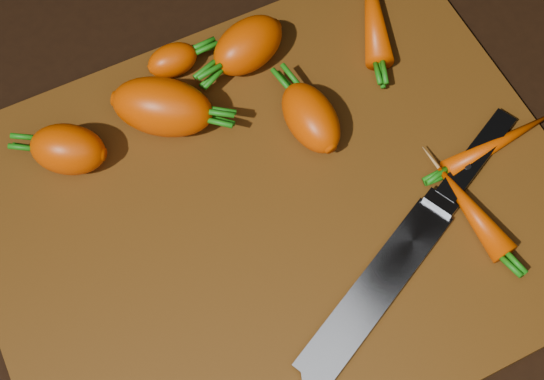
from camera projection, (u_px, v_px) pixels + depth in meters
name	position (u px, v px, depth m)	size (l,w,h in m)	color
ground	(277.00, 216.00, 0.66)	(2.00, 2.00, 0.01)	black
cutting_board	(277.00, 211.00, 0.65)	(0.50, 0.40, 0.01)	#5E350E
carrot_0	(68.00, 149.00, 0.65)	(0.07, 0.04, 0.04)	#E44600
carrot_1	(162.00, 107.00, 0.66)	(0.09, 0.05, 0.05)	#E44600
carrot_2	(311.00, 118.00, 0.66)	(0.07, 0.04, 0.04)	#E44600
carrot_3	(248.00, 45.00, 0.69)	(0.07, 0.05, 0.05)	#E44600
carrot_4	(173.00, 60.00, 0.70)	(0.05, 0.03, 0.03)	#E44600
carrot_5	(373.00, 8.00, 0.72)	(0.13, 0.03, 0.03)	#E44600
carrot_6	(498.00, 143.00, 0.66)	(0.11, 0.02, 0.02)	#E44600
carrot_7	(471.00, 210.00, 0.63)	(0.09, 0.02, 0.02)	#E44600
knife	(388.00, 273.00, 0.62)	(0.28, 0.15, 0.02)	gray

